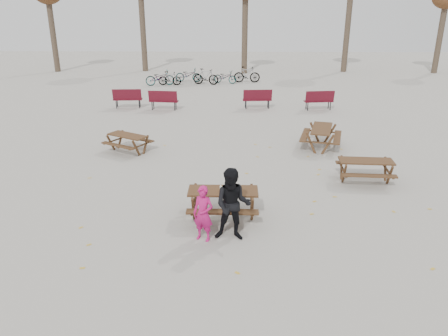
{
  "coord_description": "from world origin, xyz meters",
  "views": [
    {
      "loc": [
        0.28,
        -10.27,
        5.33
      ],
      "look_at": [
        0.0,
        1.0,
        1.0
      ],
      "focal_mm": 35.0,
      "sensor_mm": 36.0,
      "label": 1
    }
  ],
  "objects_px": {
    "soda_bottle": "(221,189)",
    "picnic_table_north": "(128,143)",
    "food_tray": "(229,193)",
    "child": "(203,214)",
    "adult": "(233,205)",
    "picnic_table_east": "(365,171)",
    "picnic_table_far": "(321,138)",
    "main_picnic_table": "(223,197)"
  },
  "relations": [
    {
      "from": "main_picnic_table",
      "to": "picnic_table_east",
      "type": "distance_m",
      "value": 5.07
    },
    {
      "from": "soda_bottle",
      "to": "child",
      "type": "xyz_separation_m",
      "value": [
        -0.38,
        -1.07,
        -0.16
      ]
    },
    {
      "from": "food_tray",
      "to": "picnic_table_far",
      "type": "distance_m",
      "value": 7.05
    },
    {
      "from": "food_tray",
      "to": "picnic_table_far",
      "type": "bearing_deg",
      "value": 60.43
    },
    {
      "from": "soda_bottle",
      "to": "child",
      "type": "relative_size",
      "value": 0.12
    },
    {
      "from": "food_tray",
      "to": "soda_bottle",
      "type": "relative_size",
      "value": 1.06
    },
    {
      "from": "food_tray",
      "to": "picnic_table_east",
      "type": "distance_m",
      "value": 5.07
    },
    {
      "from": "child",
      "to": "food_tray",
      "type": "bearing_deg",
      "value": 80.92
    },
    {
      "from": "soda_bottle",
      "to": "picnic_table_east",
      "type": "relative_size",
      "value": 0.1
    },
    {
      "from": "food_tray",
      "to": "soda_bottle",
      "type": "bearing_deg",
      "value": 153.6
    },
    {
      "from": "main_picnic_table",
      "to": "picnic_table_far",
      "type": "xyz_separation_m",
      "value": [
        3.62,
        5.93,
        -0.19
      ]
    },
    {
      "from": "picnic_table_north",
      "to": "picnic_table_far",
      "type": "height_order",
      "value": "picnic_table_far"
    },
    {
      "from": "soda_bottle",
      "to": "picnic_table_far",
      "type": "relative_size",
      "value": 0.09
    },
    {
      "from": "picnic_table_east",
      "to": "picnic_table_far",
      "type": "relative_size",
      "value": 0.9
    },
    {
      "from": "adult",
      "to": "picnic_table_north",
      "type": "xyz_separation_m",
      "value": [
        -3.96,
        6.34,
        -0.56
      ]
    },
    {
      "from": "food_tray",
      "to": "adult",
      "type": "relative_size",
      "value": 0.1
    },
    {
      "from": "soda_bottle",
      "to": "picnic_table_north",
      "type": "xyz_separation_m",
      "value": [
        -3.66,
        5.34,
        -0.52
      ]
    },
    {
      "from": "child",
      "to": "picnic_table_far",
      "type": "xyz_separation_m",
      "value": [
        4.05,
        7.1,
        -0.29
      ]
    },
    {
      "from": "main_picnic_table",
      "to": "soda_bottle",
      "type": "height_order",
      "value": "soda_bottle"
    },
    {
      "from": "child",
      "to": "picnic_table_east",
      "type": "height_order",
      "value": "child"
    },
    {
      "from": "food_tray",
      "to": "adult",
      "type": "bearing_deg",
      "value": -83.02
    },
    {
      "from": "food_tray",
      "to": "child",
      "type": "height_order",
      "value": "child"
    },
    {
      "from": "main_picnic_table",
      "to": "picnic_table_north",
      "type": "height_order",
      "value": "main_picnic_table"
    },
    {
      "from": "adult",
      "to": "picnic_table_east",
      "type": "height_order",
      "value": "adult"
    },
    {
      "from": "food_tray",
      "to": "picnic_table_east",
      "type": "height_order",
      "value": "food_tray"
    },
    {
      "from": "child",
      "to": "adult",
      "type": "distance_m",
      "value": 0.72
    },
    {
      "from": "picnic_table_far",
      "to": "child",
      "type": "bearing_deg",
      "value": 164.8
    },
    {
      "from": "food_tray",
      "to": "child",
      "type": "bearing_deg",
      "value": -120.66
    },
    {
      "from": "child",
      "to": "soda_bottle",
      "type": "bearing_deg",
      "value": 92.03
    },
    {
      "from": "child",
      "to": "picnic_table_east",
      "type": "xyz_separation_m",
      "value": [
        4.82,
        3.71,
        -0.33
      ]
    },
    {
      "from": "main_picnic_table",
      "to": "picnic_table_far",
      "type": "height_order",
      "value": "picnic_table_far"
    },
    {
      "from": "adult",
      "to": "picnic_table_east",
      "type": "distance_m",
      "value": 5.54
    },
    {
      "from": "soda_bottle",
      "to": "picnic_table_far",
      "type": "xyz_separation_m",
      "value": [
        3.67,
        6.03,
        -0.45
      ]
    },
    {
      "from": "child",
      "to": "main_picnic_table",
      "type": "bearing_deg",
      "value": 91.25
    },
    {
      "from": "picnic_table_north",
      "to": "adult",
      "type": "bearing_deg",
      "value": -27.73
    },
    {
      "from": "main_picnic_table",
      "to": "food_tray",
      "type": "height_order",
      "value": "food_tray"
    },
    {
      "from": "adult",
      "to": "soda_bottle",
      "type": "bearing_deg",
      "value": 111.91
    },
    {
      "from": "food_tray",
      "to": "picnic_table_north",
      "type": "relative_size",
      "value": 0.12
    },
    {
      "from": "adult",
      "to": "picnic_table_far",
      "type": "relative_size",
      "value": 0.97
    },
    {
      "from": "picnic_table_north",
      "to": "picnic_table_far",
      "type": "relative_size",
      "value": 0.84
    },
    {
      "from": "picnic_table_north",
      "to": "picnic_table_far",
      "type": "bearing_deg",
      "value": 35.67
    },
    {
      "from": "main_picnic_table",
      "to": "picnic_table_east",
      "type": "bearing_deg",
      "value": 30.14
    }
  ]
}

